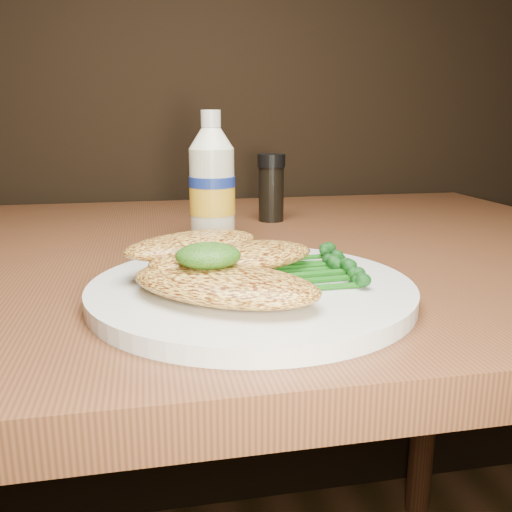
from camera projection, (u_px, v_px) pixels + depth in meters
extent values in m
cylinder|color=white|center=(251.00, 290.00, 0.50)|extent=(0.29, 0.29, 0.02)
ellipsoid|color=#F1B94C|center=(224.00, 284.00, 0.45)|extent=(0.19, 0.17, 0.03)
ellipsoid|color=#F1B94C|center=(233.00, 257.00, 0.50)|extent=(0.17, 0.12, 0.02)
ellipsoid|color=#F1B94C|center=(192.00, 244.00, 0.52)|extent=(0.16, 0.12, 0.02)
ellipsoid|color=black|center=(208.00, 256.00, 0.45)|extent=(0.06, 0.05, 0.02)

